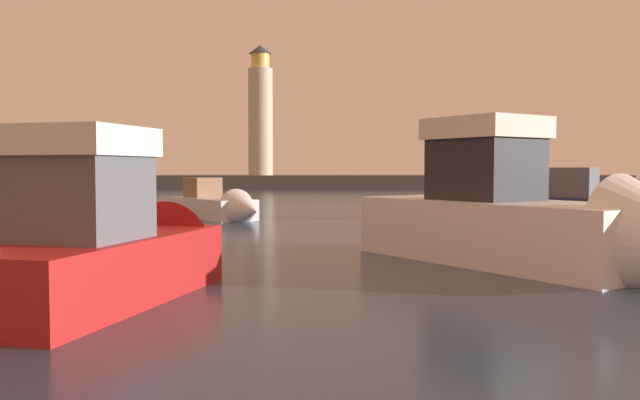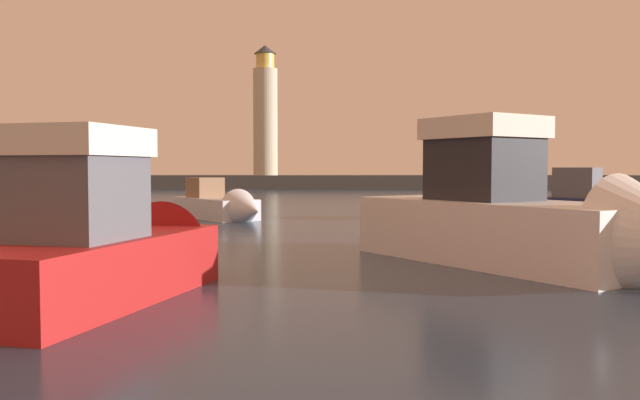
% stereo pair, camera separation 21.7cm
% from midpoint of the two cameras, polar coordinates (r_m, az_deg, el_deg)
% --- Properties ---
extents(ground_plane, '(220.00, 220.00, 0.00)m').
position_cam_midpoint_polar(ground_plane, '(37.86, 0.01, -0.70)').
color(ground_plane, '#2D3D51').
extents(breakwater, '(71.93, 4.81, 1.52)m').
position_cam_midpoint_polar(breakwater, '(73.38, -0.60, 1.57)').
color(breakwater, '#423F3D').
rests_on(breakwater, ground_plane).
extents(lighthouse, '(2.69, 2.69, 14.33)m').
position_cam_midpoint_polar(lighthouse, '(73.73, -4.66, 7.43)').
color(lighthouse, beige).
rests_on(lighthouse, breakwater).
extents(motorboat_1, '(7.30, 9.39, 4.07)m').
position_cam_midpoint_polar(motorboat_1, '(15.69, 19.12, -1.87)').
color(motorboat_1, white).
rests_on(motorboat_1, ground_plane).
extents(motorboat_2, '(5.27, 6.40, 2.25)m').
position_cam_midpoint_polar(motorboat_2, '(29.76, -8.13, -0.56)').
color(motorboat_2, silver).
rests_on(motorboat_2, ground_plane).
extents(motorboat_3, '(3.91, 7.21, 3.34)m').
position_cam_midpoint_polar(motorboat_3, '(12.49, -16.27, -3.65)').
color(motorboat_3, '#B21E1E').
rests_on(motorboat_3, ground_plane).
extents(motorboat_4, '(5.43, 5.45, 2.60)m').
position_cam_midpoint_polar(motorboat_4, '(31.82, 19.58, -0.21)').
color(motorboat_4, '#1E284C').
rests_on(motorboat_4, ground_plane).
extents(motorboat_5, '(7.54, 2.70, 2.89)m').
position_cam_midpoint_polar(motorboat_5, '(34.02, -23.49, 0.09)').
color(motorboat_5, white).
rests_on(motorboat_5, ground_plane).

